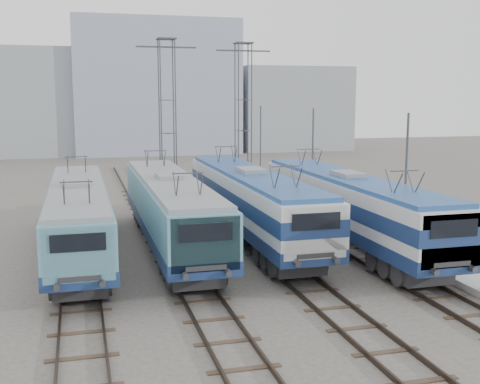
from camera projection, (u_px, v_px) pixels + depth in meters
name	position (u px, v px, depth m)	size (l,w,h in m)	color
ground	(245.00, 282.00, 25.47)	(160.00, 160.00, 0.00)	#514C47
platform	(374.00, 226.00, 35.70)	(4.00, 70.00, 0.30)	#9E9E99
locomotive_far_left	(78.00, 214.00, 28.90)	(2.75, 17.35, 3.26)	navy
locomotive_center_left	(170.00, 207.00, 30.36)	(2.86, 18.09, 3.40)	navy
locomotive_center_right	(252.00, 199.00, 32.18)	(2.92, 18.48, 3.47)	navy
locomotive_far_right	(349.00, 203.00, 30.93)	(2.89, 18.28, 3.44)	navy
catenary_tower_west	(167.00, 112.00, 45.41)	(4.50, 1.20, 12.00)	#3F4247
catenary_tower_east	(243.00, 110.00, 48.99)	(4.50, 1.20, 12.00)	#3F4247
mast_front	(405.00, 186.00, 29.04)	(0.12, 0.12, 7.00)	#3F4247
mast_mid	(313.00, 161.00, 40.48)	(0.12, 0.12, 7.00)	#3F4247
mast_rear	(261.00, 146.00, 51.93)	(0.12, 0.12, 7.00)	#3F4247
building_west	(19.00, 102.00, 79.91)	(18.00, 12.00, 14.00)	gray
building_center	(154.00, 88.00, 84.22)	(22.00, 14.00, 18.00)	#8E96AE
building_east	(289.00, 108.00, 89.82)	(16.00, 12.00, 12.00)	gray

